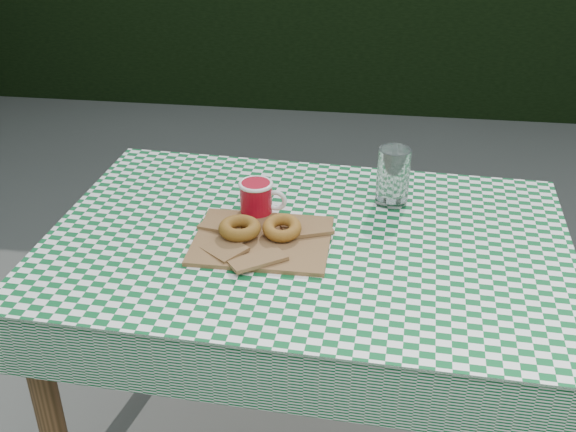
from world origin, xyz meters
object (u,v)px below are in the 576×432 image
object	(u,v)px
table	(305,364)
drinking_glass	(393,176)
paper_bag	(262,239)
coffee_mug	(256,199)

from	to	relation	value
table	drinking_glass	bearing A→B (deg)	48.84
paper_bag	coffee_mug	xyz separation A→B (m)	(-0.04, 0.13, 0.04)
table	paper_bag	distance (m)	0.40
table	drinking_glass	world-z (taller)	drinking_glass
table	paper_bag	bearing A→B (deg)	-157.56
paper_bag	coffee_mug	size ratio (longest dim) A/B	1.98
coffee_mug	table	bearing A→B (deg)	-31.57
table	coffee_mug	size ratio (longest dim) A/B	7.59
drinking_glass	paper_bag	bearing A→B (deg)	-141.35
coffee_mug	drinking_glass	distance (m)	0.34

